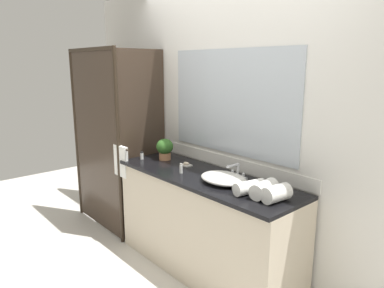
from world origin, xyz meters
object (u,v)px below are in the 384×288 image
at_px(faucet, 237,173).
at_px(amenity_bottle_shampoo, 181,169).
at_px(rolled_towel_middle, 264,189).
at_px(sink_basin, 223,178).
at_px(amenity_bottle_body_wash, 142,156).
at_px(rolled_towel_near_edge, 276,193).
at_px(rolled_towel_far_edge, 250,187).
at_px(soap_dish, 186,164).
at_px(potted_plant, 165,148).

distance_m(faucet, amenity_bottle_shampoo, 0.49).
distance_m(amenity_bottle_shampoo, rolled_towel_middle, 0.83).
height_order(sink_basin, rolled_towel_middle, rolled_towel_middle).
xyz_separation_m(amenity_bottle_body_wash, rolled_towel_near_edge, (1.55, 0.07, 0.02)).
height_order(sink_basin, rolled_towel_far_edge, rolled_towel_far_edge).
height_order(amenity_bottle_shampoo, rolled_towel_near_edge, rolled_towel_near_edge).
distance_m(rolled_towel_middle, rolled_towel_far_edge, 0.11).
relative_size(sink_basin, soap_dish, 4.04).
bearing_deg(rolled_towel_near_edge, sink_basin, 178.18).
distance_m(amenity_bottle_body_wash, rolled_towel_middle, 1.45).
height_order(potted_plant, rolled_towel_far_edge, potted_plant).
bearing_deg(rolled_towel_near_edge, amenity_bottle_shampoo, -175.34).
bearing_deg(soap_dish, rolled_towel_far_edge, -8.47).
height_order(faucet, amenity_bottle_shampoo, faucet).
bearing_deg(amenity_bottle_shampoo, amenity_bottle_body_wash, 179.82).
bearing_deg(rolled_towel_middle, faucet, 157.39).
bearing_deg(sink_basin, rolled_towel_far_edge, -6.87).
height_order(faucet, soap_dish, faucet).
bearing_deg(sink_basin, amenity_bottle_shampoo, -167.51).
bearing_deg(rolled_towel_near_edge, faucet, 161.03).
relative_size(potted_plant, rolled_towel_far_edge, 0.86).
xyz_separation_m(soap_dish, rolled_towel_middle, (0.97, -0.10, 0.04)).
height_order(sink_basin, amenity_bottle_shampoo, amenity_bottle_shampoo).
xyz_separation_m(soap_dish, rolled_towel_far_edge, (0.86, -0.13, 0.04)).
xyz_separation_m(potted_plant, rolled_towel_near_edge, (1.39, -0.09, -0.06)).
height_order(faucet, rolled_towel_middle, faucet).
bearing_deg(amenity_bottle_body_wash, sink_basin, 5.02).
xyz_separation_m(sink_basin, faucet, (-0.00, 0.16, 0.01)).
distance_m(potted_plant, amenity_bottle_body_wash, 0.24).
height_order(soap_dish, rolled_towel_near_edge, rolled_towel_near_edge).
bearing_deg(sink_basin, rolled_towel_middle, -1.18).
bearing_deg(faucet, soap_dish, -173.03).
distance_m(soap_dish, rolled_towel_far_edge, 0.87).
height_order(soap_dish, rolled_towel_middle, rolled_towel_middle).
xyz_separation_m(faucet, rolled_towel_near_edge, (0.52, -0.18, 0.01)).
height_order(rolled_towel_near_edge, rolled_towel_far_edge, rolled_towel_near_edge).
relative_size(rolled_towel_near_edge, rolled_towel_middle, 0.89).
bearing_deg(potted_plant, rolled_towel_middle, -3.84).
distance_m(potted_plant, rolled_towel_far_edge, 1.18).
xyz_separation_m(potted_plant, amenity_bottle_shampoo, (0.46, -0.17, -0.07)).
height_order(sink_basin, amenity_bottle_body_wash, amenity_bottle_body_wash).
bearing_deg(rolled_towel_far_edge, faucet, 146.49).
height_order(potted_plant, amenity_bottle_body_wash, potted_plant).
bearing_deg(amenity_bottle_body_wash, rolled_towel_far_edge, 2.36).
relative_size(sink_basin, rolled_towel_near_edge, 1.97).
xyz_separation_m(amenity_bottle_shampoo, rolled_towel_far_edge, (0.72, 0.06, 0.01)).
bearing_deg(rolled_towel_middle, sink_basin, 178.82).
distance_m(potted_plant, rolled_towel_near_edge, 1.40).
relative_size(faucet, rolled_towel_near_edge, 0.83).
bearing_deg(amenity_bottle_body_wash, rolled_towel_middle, 3.27).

